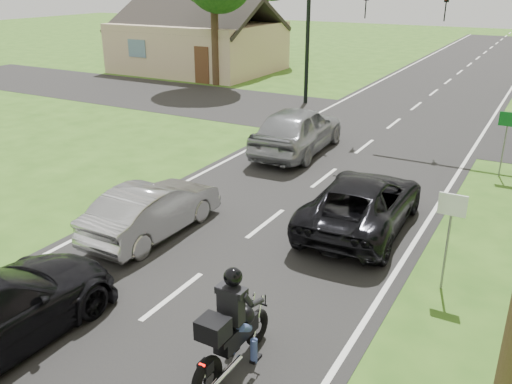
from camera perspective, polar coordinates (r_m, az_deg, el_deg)
ground at (r=11.35m, az=-8.75°, el=-10.80°), size 140.00×140.00×0.00m
road at (r=19.43m, az=9.46°, el=3.25°), size 8.00×100.00×0.01m
cross_road at (r=24.95m, az=14.30°, el=6.98°), size 60.00×7.00×0.01m
motorcycle_rider at (r=8.97m, az=-2.66°, el=-14.55°), size 0.62×2.21×1.90m
dark_suv at (r=14.08m, az=11.12°, el=-1.09°), size 2.48×5.03×1.37m
silver_sedan at (r=13.72m, az=-10.79°, el=-1.79°), size 1.44×4.04×1.33m
silver_suv at (r=19.94m, az=4.39°, el=6.60°), size 2.32×5.22×1.75m
traffic_signal at (r=21.68m, az=22.61°, el=15.04°), size 6.38×0.44×6.00m
signal_pole_far at (r=27.99m, az=5.43°, el=15.33°), size 0.20×0.20×6.00m
sign_white at (r=11.40m, az=19.81°, el=-2.66°), size 0.55×0.07×2.12m
sign_green at (r=18.97m, az=24.89°, el=6.09°), size 0.55×0.07×2.12m
house at (r=38.66m, az=-6.06°, el=15.20°), size 10.20×8.00×4.84m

